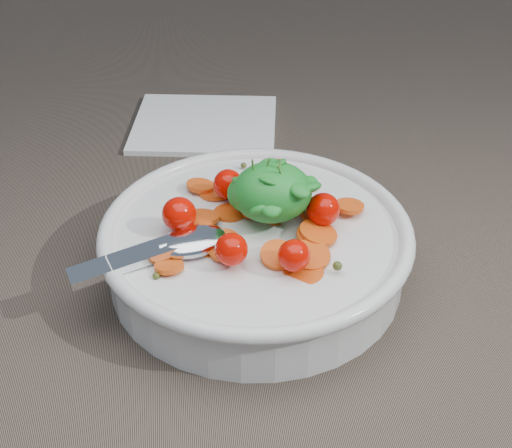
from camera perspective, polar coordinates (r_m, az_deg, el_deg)
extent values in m
plane|color=brown|center=(0.57, -0.21, -3.44)|extent=(6.00, 6.00, 0.00)
cylinder|color=silver|center=(0.55, 0.00, -2.33)|extent=(0.23, 0.23, 0.04)
torus|color=silver|center=(0.54, 0.00, -0.50)|extent=(0.24, 0.24, 0.01)
cylinder|color=silver|center=(0.56, 0.00, -3.87)|extent=(0.11, 0.11, 0.01)
cylinder|color=brown|center=(0.55, 0.00, -2.33)|extent=(0.20, 0.20, 0.03)
cylinder|color=#DE5212|center=(0.55, -0.23, 1.21)|extent=(0.03, 0.03, 0.01)
cylinder|color=#DE5212|center=(0.59, 0.67, 2.59)|extent=(0.03, 0.03, 0.01)
cylinder|color=#DE5212|center=(0.55, 4.88, 1.02)|extent=(0.03, 0.03, 0.01)
cylinder|color=#DE5212|center=(0.52, -2.69, -1.61)|extent=(0.04, 0.04, 0.01)
cylinder|color=#DE5212|center=(0.52, -3.66, -2.18)|extent=(0.03, 0.03, 0.01)
cylinder|color=#DE5212|center=(0.56, 2.64, 1.62)|extent=(0.02, 0.02, 0.01)
cylinder|color=#DE5212|center=(0.52, 4.66, -0.96)|extent=(0.04, 0.04, 0.01)
cylinder|color=#DE5212|center=(0.51, -2.48, -2.06)|extent=(0.03, 0.03, 0.01)
cylinder|color=#DE5212|center=(0.58, -4.47, 3.08)|extent=(0.03, 0.03, 0.01)
cylinder|color=#DE5212|center=(0.51, 4.39, -2.53)|extent=(0.03, 0.03, 0.01)
cylinder|color=#DE5212|center=(0.57, 0.84, 1.79)|extent=(0.04, 0.04, 0.01)
cylinder|color=#DE5212|center=(0.55, 1.73, 0.54)|extent=(0.03, 0.03, 0.01)
cylinder|color=#DE5212|center=(0.58, -3.22, 2.45)|extent=(0.04, 0.04, 0.01)
cylinder|color=#DE5212|center=(0.53, -2.74, -1.29)|extent=(0.03, 0.03, 0.01)
cylinder|color=#DE5212|center=(0.50, 1.78, -2.49)|extent=(0.04, 0.03, 0.01)
cylinder|color=#DE5212|center=(0.55, -2.12, 0.90)|extent=(0.03, 0.03, 0.01)
cylinder|color=#DE5212|center=(0.56, 7.49, 1.43)|extent=(0.03, 0.03, 0.01)
cylinder|color=#DE5212|center=(0.55, -4.95, 0.37)|extent=(0.02, 0.02, 0.01)
cylinder|color=#DE5212|center=(0.52, 4.99, -0.72)|extent=(0.04, 0.04, 0.01)
cylinder|color=#DE5212|center=(0.56, 1.84, 1.08)|extent=(0.03, 0.03, 0.01)
cylinder|color=#DE5212|center=(0.50, 3.83, -3.86)|extent=(0.03, 0.03, 0.01)
cylinder|color=#DE5212|center=(0.50, -6.97, -3.40)|extent=(0.02, 0.02, 0.01)
cylinder|color=#DE5212|center=(0.54, -4.47, 0.54)|extent=(0.03, 0.03, 0.01)
sphere|color=#414A18|center=(0.60, -1.68, 3.33)|extent=(0.01, 0.01, 0.01)
sphere|color=#414A18|center=(0.55, 3.93, 0.90)|extent=(0.01, 0.01, 0.01)
sphere|color=#414A18|center=(0.52, -3.72, -1.82)|extent=(0.01, 0.01, 0.01)
sphere|color=#414A18|center=(0.54, 5.07, -0.16)|extent=(0.01, 0.01, 0.01)
sphere|color=#414A18|center=(0.50, -8.00, -4.15)|extent=(0.01, 0.01, 0.01)
sphere|color=#414A18|center=(0.56, -5.52, 1.50)|extent=(0.00, 0.00, 0.00)
sphere|color=#414A18|center=(0.58, 4.66, 3.02)|extent=(0.01, 0.01, 0.01)
sphere|color=#414A18|center=(0.49, 6.53, -3.35)|extent=(0.01, 0.01, 0.01)
sphere|color=#414A18|center=(0.51, 1.07, -2.14)|extent=(0.01, 0.01, 0.01)
sphere|color=#414A18|center=(0.61, -1.00, 4.71)|extent=(0.01, 0.01, 0.01)
sphere|color=#414A18|center=(0.55, 1.80, 1.53)|extent=(0.01, 0.01, 0.01)
sphere|color=#414A18|center=(0.50, 3.50, -3.42)|extent=(0.01, 0.01, 0.01)
sphere|color=#414A18|center=(0.51, -2.24, -1.78)|extent=(0.00, 0.00, 0.00)
sphere|color=#414A18|center=(0.50, -9.02, -2.89)|extent=(0.01, 0.01, 0.01)
sphere|color=#CA0A00|center=(0.53, 5.40, 1.17)|extent=(0.03, 0.03, 0.03)
sphere|color=#CA0A00|center=(0.58, 1.70, 4.07)|extent=(0.02, 0.02, 0.02)
sphere|color=#CA0A00|center=(0.56, -2.25, 3.21)|extent=(0.02, 0.02, 0.02)
sphere|color=#CA0A00|center=(0.53, -6.17, 0.80)|extent=(0.03, 0.03, 0.03)
sphere|color=#CA0A00|center=(0.49, -1.98, -2.04)|extent=(0.02, 0.02, 0.02)
sphere|color=#CA0A00|center=(0.49, 3.06, -2.54)|extent=(0.02, 0.02, 0.02)
ellipsoid|color=green|center=(0.53, 1.30, 2.57)|extent=(0.06, 0.05, 0.04)
ellipsoid|color=green|center=(0.54, -0.50, 2.45)|extent=(0.03, 0.03, 0.03)
ellipsoid|color=green|center=(0.53, 0.39, 3.83)|extent=(0.02, 0.02, 0.01)
ellipsoid|color=green|center=(0.53, -1.16, 3.32)|extent=(0.02, 0.02, 0.01)
ellipsoid|color=green|center=(0.53, 2.05, 3.65)|extent=(0.03, 0.02, 0.01)
ellipsoid|color=green|center=(0.56, 1.31, 3.92)|extent=(0.02, 0.02, 0.02)
ellipsoid|color=green|center=(0.52, 1.23, 3.39)|extent=(0.03, 0.03, 0.02)
ellipsoid|color=green|center=(0.52, 0.93, 2.48)|extent=(0.02, 0.01, 0.02)
ellipsoid|color=green|center=(0.53, 1.28, 4.46)|extent=(0.03, 0.03, 0.01)
ellipsoid|color=green|center=(0.53, 1.10, 3.18)|extent=(0.02, 0.02, 0.01)
ellipsoid|color=green|center=(0.52, 4.08, 2.88)|extent=(0.03, 0.03, 0.02)
ellipsoid|color=green|center=(0.51, 1.00, 3.40)|extent=(0.02, 0.02, 0.02)
ellipsoid|color=green|center=(0.54, 0.68, 4.42)|extent=(0.02, 0.02, 0.01)
ellipsoid|color=green|center=(0.54, 2.20, 3.81)|extent=(0.02, 0.02, 0.02)
ellipsoid|color=green|center=(0.52, 0.12, 2.34)|extent=(0.02, 0.02, 0.02)
ellipsoid|color=green|center=(0.51, 2.23, 2.21)|extent=(0.02, 0.02, 0.01)
ellipsoid|color=green|center=(0.51, 1.27, 1.46)|extent=(0.02, 0.03, 0.02)
ellipsoid|color=green|center=(0.52, 2.22, 1.96)|extent=(0.03, 0.02, 0.02)
ellipsoid|color=green|center=(0.54, 1.38, 4.04)|extent=(0.02, 0.03, 0.02)
ellipsoid|color=green|center=(0.52, 0.52, 3.16)|extent=(0.03, 0.03, 0.02)
ellipsoid|color=green|center=(0.52, 0.84, 2.33)|extent=(0.02, 0.02, 0.02)
ellipsoid|color=green|center=(0.53, 4.17, 3.25)|extent=(0.02, 0.02, 0.01)
ellipsoid|color=green|center=(0.51, 3.54, 2.70)|extent=(0.02, 0.02, 0.01)
ellipsoid|color=green|center=(0.52, -0.85, 2.84)|extent=(0.02, 0.02, 0.02)
ellipsoid|color=green|center=(0.51, 0.44, 1.37)|extent=(0.03, 0.03, 0.02)
ellipsoid|color=green|center=(0.53, 1.81, 4.82)|extent=(0.02, 0.02, 0.01)
cylinder|color=#4C8C33|center=(0.52, 2.35, 3.25)|extent=(0.01, 0.01, 0.04)
cylinder|color=#4C8C33|center=(0.53, -0.14, 3.71)|extent=(0.01, 0.01, 0.04)
cylinder|color=#4C8C33|center=(0.53, 0.56, 3.70)|extent=(0.01, 0.01, 0.04)
cylinder|color=#4C8C33|center=(0.52, 1.69, 3.10)|extent=(0.01, 0.01, 0.04)
ellipsoid|color=silver|center=(0.52, -5.06, -1.39)|extent=(0.06, 0.05, 0.02)
cube|color=silver|center=(0.51, -9.39, -2.58)|extent=(0.10, 0.05, 0.01)
cylinder|color=silver|center=(0.51, -6.78, -1.77)|extent=(0.02, 0.01, 0.01)
cube|color=white|center=(0.77, -4.12, 7.97)|extent=(0.17, 0.15, 0.01)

